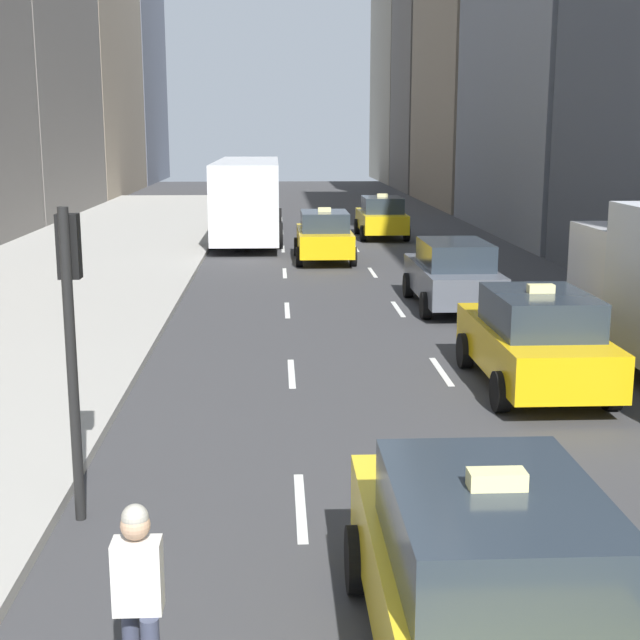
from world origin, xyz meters
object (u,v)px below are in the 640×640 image
city_bus (248,196)px  traffic_light_pole (71,314)px  skateboarder (139,603)px  taxi_lead (535,339)px  taxi_fourth (324,236)px  taxi_second (381,217)px  taxi_third (486,578)px  sedan_silver_behind (453,274)px

city_bus → traffic_light_pole: bearing=-92.4°
city_bus → skateboarder: bearing=-89.8°
taxi_lead → city_bus: city_bus is taller
taxi_fourth → city_bus: 7.29m
taxi_fourth → taxi_second: bearing=67.8°
skateboarder → traffic_light_pole: (-1.25, 3.74, 1.45)m
skateboarder → taxi_lead: bearing=57.7°
traffic_light_pole → taxi_third: bearing=-40.1°
taxi_third → traffic_light_pole: (-3.95, 3.33, 1.53)m
taxi_third → sedan_silver_behind: size_ratio=0.95×
city_bus → traffic_light_pole: (-1.14, -27.50, 0.62)m
taxi_second → city_bus: size_ratio=0.38×
taxi_fourth → city_bus: city_bus is taller
taxi_second → sedan_silver_behind: taxi_second is taller
taxi_second → skateboarder: bearing=-99.9°
sedan_silver_behind → city_bus: bearing=110.2°
taxi_lead → taxi_fourth: bearing=100.0°
taxi_lead → taxi_second: same height
traffic_light_pole → taxi_lead: bearing=36.4°
city_bus → sedan_silver_behind: bearing=-69.8°
taxi_third → sedan_silver_behind: (2.80, 15.61, -0.00)m
city_bus → taxi_third: bearing=-84.8°
taxi_third → skateboarder: size_ratio=2.52×
sedan_silver_behind → skateboarder: skateboarder is taller
taxi_third → skateboarder: taxi_third is taller
taxi_lead → skateboarder: taxi_lead is taller
taxi_lead → city_bus: bearing=104.0°
taxi_second → taxi_fourth: 7.42m
city_bus → taxi_fourth: bearing=-67.1°
sedan_silver_behind → traffic_light_pole: (-6.75, -12.28, 1.53)m
taxi_third → skateboarder: (-2.70, -0.40, 0.08)m
sedan_silver_behind → taxi_lead: bearing=-90.0°
traffic_light_pole → taxi_fourth: bearing=79.3°
taxi_fourth → traffic_light_pole: size_ratio=1.22×
taxi_lead → taxi_second: 22.72m
taxi_third → city_bus: 30.97m
taxi_fourth → skateboarder: size_ratio=2.52×
taxi_lead → taxi_third: same height
taxi_lead → sedan_silver_behind: size_ratio=0.95×
taxi_second → city_bus: bearing=-177.9°
taxi_second → taxi_fourth: same height
taxi_second → city_bus: 5.69m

